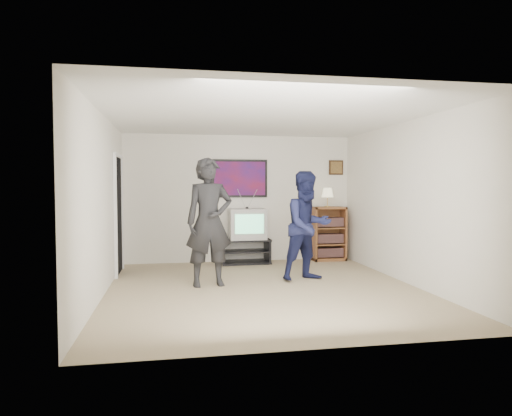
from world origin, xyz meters
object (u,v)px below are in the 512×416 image
object	(u,v)px
media_stand	(245,251)
bookshelf	(328,234)
person_tall	(209,222)
crt_television	(247,224)
person_short	(308,226)

from	to	relation	value
media_stand	bookshelf	xyz separation A→B (m)	(1.71, 0.05, 0.30)
bookshelf	person_tall	size ratio (longest dim) A/B	0.56
media_stand	bookshelf	size ratio (longest dim) A/B	0.89
media_stand	crt_television	xyz separation A→B (m)	(0.04, 0.00, 0.53)
bookshelf	media_stand	bearing A→B (deg)	-178.33
person_short	person_tall	bearing A→B (deg)	168.33
media_stand	bookshelf	world-z (taller)	bookshelf
person_tall	person_short	world-z (taller)	person_tall
media_stand	person_short	distance (m)	1.98
crt_television	person_short	bearing A→B (deg)	-67.29
crt_television	person_short	distance (m)	1.87
bookshelf	person_tall	xyz separation A→B (m)	(-2.55, -1.91, 0.42)
media_stand	person_tall	bearing A→B (deg)	-115.44
media_stand	bookshelf	bearing A→B (deg)	0.39
crt_television	person_tall	world-z (taller)	person_tall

